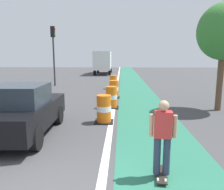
{
  "coord_description": "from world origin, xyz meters",
  "views": [
    {
      "loc": [
        1.29,
        -3.35,
        2.57
      ],
      "look_at": [
        0.93,
        5.16,
        1.1
      ],
      "focal_mm": 35.92,
      "sensor_mm": 36.0,
      "label": 1
    }
  ],
  "objects_px": {
    "traffic_barrel_front": "(104,109)",
    "street_tree_sidewalk": "(224,32)",
    "skateboarder_on_lane": "(163,137)",
    "traffic_barrel_back": "(114,89)",
    "delivery_truck_down_block": "(103,61)",
    "parked_sedan_nearest": "(22,111)",
    "traffic_barrel_mid": "(111,97)",
    "traffic_light_corner": "(53,45)",
    "traffic_barrel_far": "(113,82)"
  },
  "relations": [
    {
      "from": "traffic_barrel_mid",
      "to": "street_tree_sidewalk",
      "type": "distance_m",
      "value": 6.06
    },
    {
      "from": "delivery_truck_down_block",
      "to": "street_tree_sidewalk",
      "type": "xyz_separation_m",
      "value": [
        7.37,
        -22.36,
        1.82
      ]
    },
    {
      "from": "traffic_barrel_mid",
      "to": "traffic_barrel_far",
      "type": "bearing_deg",
      "value": 91.24
    },
    {
      "from": "parked_sedan_nearest",
      "to": "traffic_barrel_mid",
      "type": "xyz_separation_m",
      "value": [
        2.73,
        4.11,
        -0.3
      ]
    },
    {
      "from": "traffic_barrel_back",
      "to": "delivery_truck_down_block",
      "type": "relative_size",
      "value": 0.14
    },
    {
      "from": "delivery_truck_down_block",
      "to": "traffic_light_corner",
      "type": "xyz_separation_m",
      "value": [
        -3.19,
        -13.64,
        1.65
      ]
    },
    {
      "from": "street_tree_sidewalk",
      "to": "traffic_barrel_front",
      "type": "bearing_deg",
      "value": -156.88
    },
    {
      "from": "traffic_light_corner",
      "to": "traffic_barrel_far",
      "type": "bearing_deg",
      "value": -18.2
    },
    {
      "from": "delivery_truck_down_block",
      "to": "parked_sedan_nearest",
      "type": "bearing_deg",
      "value": -91.16
    },
    {
      "from": "parked_sedan_nearest",
      "to": "traffic_barrel_far",
      "type": "distance_m",
      "value": 11.14
    },
    {
      "from": "parked_sedan_nearest",
      "to": "traffic_barrel_back",
      "type": "distance_m",
      "value": 7.5
    },
    {
      "from": "traffic_barrel_front",
      "to": "traffic_light_corner",
      "type": "height_order",
      "value": "traffic_light_corner"
    },
    {
      "from": "traffic_barrel_front",
      "to": "traffic_barrel_mid",
      "type": "xyz_separation_m",
      "value": [
        0.18,
        2.56,
        0.0
      ]
    },
    {
      "from": "traffic_barrel_front",
      "to": "traffic_barrel_mid",
      "type": "height_order",
      "value": "same"
    },
    {
      "from": "parked_sedan_nearest",
      "to": "delivery_truck_down_block",
      "type": "relative_size",
      "value": 0.54
    },
    {
      "from": "traffic_barrel_back",
      "to": "traffic_light_corner",
      "type": "distance_m",
      "value": 8.33
    },
    {
      "from": "street_tree_sidewalk",
      "to": "traffic_barrel_back",
      "type": "bearing_deg",
      "value": 148.67
    },
    {
      "from": "traffic_barrel_mid",
      "to": "parked_sedan_nearest",
      "type": "bearing_deg",
      "value": -123.57
    },
    {
      "from": "traffic_barrel_mid",
      "to": "traffic_barrel_front",
      "type": "bearing_deg",
      "value": -93.99
    },
    {
      "from": "traffic_barrel_far",
      "to": "traffic_light_corner",
      "type": "distance_m",
      "value": 6.26
    },
    {
      "from": "delivery_truck_down_block",
      "to": "traffic_light_corner",
      "type": "height_order",
      "value": "traffic_light_corner"
    },
    {
      "from": "delivery_truck_down_block",
      "to": "traffic_light_corner",
      "type": "relative_size",
      "value": 1.5
    },
    {
      "from": "traffic_barrel_back",
      "to": "traffic_light_corner",
      "type": "height_order",
      "value": "traffic_light_corner"
    },
    {
      "from": "traffic_barrel_mid",
      "to": "delivery_truck_down_block",
      "type": "distance_m",
      "value": 22.24
    },
    {
      "from": "street_tree_sidewalk",
      "to": "traffic_barrel_far",
      "type": "bearing_deg",
      "value": 127.26
    },
    {
      "from": "traffic_barrel_back",
      "to": "delivery_truck_down_block",
      "type": "xyz_separation_m",
      "value": [
        -2.23,
        19.23,
        1.31
      ]
    },
    {
      "from": "traffic_barrel_front",
      "to": "traffic_barrel_far",
      "type": "relative_size",
      "value": 1.0
    },
    {
      "from": "traffic_barrel_mid",
      "to": "street_tree_sidewalk",
      "type": "height_order",
      "value": "street_tree_sidewalk"
    },
    {
      "from": "traffic_light_corner",
      "to": "parked_sedan_nearest",
      "type": "bearing_deg",
      "value": -78.04
    },
    {
      "from": "traffic_barrel_back",
      "to": "street_tree_sidewalk",
      "type": "height_order",
      "value": "street_tree_sidewalk"
    },
    {
      "from": "traffic_barrel_back",
      "to": "traffic_barrel_far",
      "type": "distance_m",
      "value": 3.87
    },
    {
      "from": "skateboarder_on_lane",
      "to": "traffic_barrel_back",
      "type": "distance_m",
      "value": 9.52
    },
    {
      "from": "skateboarder_on_lane",
      "to": "delivery_truck_down_block",
      "type": "distance_m",
      "value": 28.88
    },
    {
      "from": "traffic_barrel_far",
      "to": "street_tree_sidewalk",
      "type": "distance_m",
      "value": 9.33
    },
    {
      "from": "traffic_light_corner",
      "to": "street_tree_sidewalk",
      "type": "height_order",
      "value": "traffic_light_corner"
    },
    {
      "from": "traffic_barrel_front",
      "to": "street_tree_sidewalk",
      "type": "distance_m",
      "value": 6.61
    },
    {
      "from": "traffic_barrel_back",
      "to": "traffic_barrel_front",
      "type": "bearing_deg",
      "value": -92.21
    },
    {
      "from": "traffic_barrel_back",
      "to": "traffic_barrel_far",
      "type": "xyz_separation_m",
      "value": [
        -0.18,
        3.86,
        0.0
      ]
    },
    {
      "from": "skateboarder_on_lane",
      "to": "traffic_light_corner",
      "type": "distance_m",
      "value": 16.65
    },
    {
      "from": "traffic_barrel_front",
      "to": "street_tree_sidewalk",
      "type": "relative_size",
      "value": 0.22
    },
    {
      "from": "skateboarder_on_lane",
      "to": "traffic_barrel_front",
      "type": "height_order",
      "value": "skateboarder_on_lane"
    },
    {
      "from": "skateboarder_on_lane",
      "to": "traffic_barrel_back",
      "type": "xyz_separation_m",
      "value": [
        -1.34,
        9.41,
        -0.38
      ]
    },
    {
      "from": "traffic_barrel_mid",
      "to": "delivery_truck_down_block",
      "type": "xyz_separation_m",
      "value": [
        -2.2,
        22.09,
        1.31
      ]
    },
    {
      "from": "traffic_barrel_front",
      "to": "delivery_truck_down_block",
      "type": "height_order",
      "value": "delivery_truck_down_block"
    },
    {
      "from": "parked_sedan_nearest",
      "to": "street_tree_sidewalk",
      "type": "relative_size",
      "value": 0.83
    },
    {
      "from": "skateboarder_on_lane",
      "to": "delivery_truck_down_block",
      "type": "bearing_deg",
      "value": 97.1
    },
    {
      "from": "traffic_barrel_front",
      "to": "traffic_light_corner",
      "type": "distance_m",
      "value": 12.53
    },
    {
      "from": "skateboarder_on_lane",
      "to": "street_tree_sidewalk",
      "type": "relative_size",
      "value": 0.34
    },
    {
      "from": "delivery_truck_down_block",
      "to": "traffic_barrel_far",
      "type": "bearing_deg",
      "value": -82.39
    },
    {
      "from": "traffic_barrel_front",
      "to": "traffic_barrel_back",
      "type": "xyz_separation_m",
      "value": [
        0.21,
        5.42,
        0.0
      ]
    }
  ]
}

